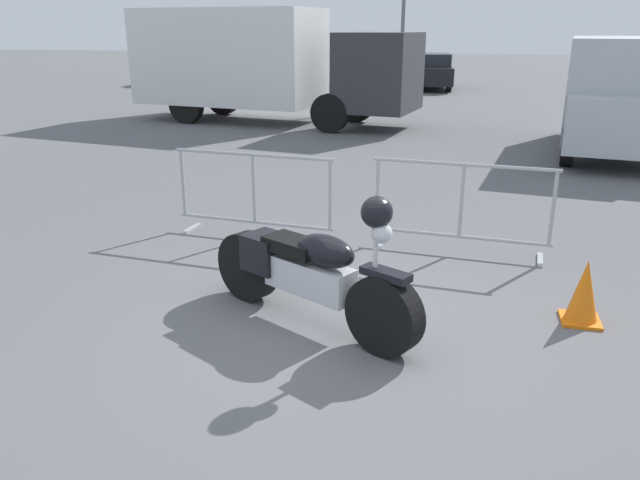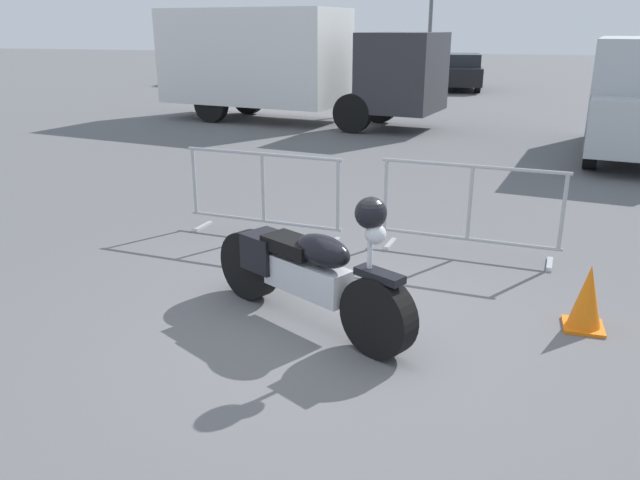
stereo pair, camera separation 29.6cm
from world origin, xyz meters
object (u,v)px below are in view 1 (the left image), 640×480
crowd_barrier_far (461,207)px  box_truck (258,61)px  motorcycle (310,271)px  pedestrian (303,75)px  parked_car_silver (177,67)px  traffic_cone (584,292)px  parked_car_black (430,71)px  crowd_barrier_near (254,195)px  parked_car_yellow (296,69)px  parked_car_blue (363,70)px  delivery_van (619,92)px  parked_car_tan (236,67)px

crowd_barrier_far → box_truck: box_truck is taller
motorcycle → pedestrian: size_ratio=1.24×
motorcycle → crowd_barrier_far: motorcycle is taller
motorcycle → parked_car_silver: parked_car_silver is taller
traffic_cone → parked_car_silver: bearing=123.0°
parked_car_black → parked_car_silver: bearing=83.2°
parked_car_black → motorcycle: bearing=175.4°
crowd_barrier_near → parked_car_yellow: 21.04m
motorcycle → parked_car_blue: bearing=126.9°
parked_car_blue → parked_car_yellow: bearing=92.8°
crowd_barrier_far → delivery_van: size_ratio=0.40×
traffic_cone → crowd_barrier_far: bearing=124.9°
motorcycle → crowd_barrier_far: 2.51m
crowd_barrier_near → box_truck: bearing=108.0°
traffic_cone → parked_car_black: bearing=97.2°
motorcycle → parked_car_silver: size_ratio=0.50×
parked_car_black → traffic_cone: 22.29m
parked_car_blue → pedestrian: bearing=165.5°
parked_car_silver → traffic_cone: 26.63m
parked_car_yellow → pedestrian: pedestrian is taller
delivery_van → parked_car_tan: 19.20m
motorcycle → parked_car_black: 22.69m
traffic_cone → parked_car_yellow: bearing=111.4°
motorcycle → parked_car_black: (-0.43, 22.69, 0.24)m
parked_car_tan → parked_car_black: bearing=-97.5°
crowd_barrier_far → parked_car_blue: bearing=102.4°
crowd_barrier_near → parked_car_yellow: size_ratio=0.47×
parked_car_silver → parked_car_black: bearing=-96.8°
motorcycle → parked_car_yellow: size_ratio=0.48×
parked_car_tan → delivery_van: bearing=-141.2°
crowd_barrier_near → pedestrian: size_ratio=1.22×
crowd_barrier_far → parked_car_tan: bearing=116.7°
box_truck → traffic_cone: bearing=-49.6°
box_truck → pedestrian: box_truck is taller
box_truck → parked_car_yellow: bearing=109.4°
motorcycle → traffic_cone: bearing=42.2°
box_truck → parked_car_black: size_ratio=1.80×
delivery_van → crowd_barrier_near: bearing=-29.2°
parked_car_tan → traffic_cone: size_ratio=7.87×
parked_car_blue → traffic_cone: (5.72, -22.47, -0.42)m
parked_car_yellow → parked_car_black: 5.85m
crowd_barrier_near → delivery_van: bearing=52.2°
traffic_cone → parked_car_blue: bearing=104.3°
parked_car_silver → motorcycle: bearing=-157.8°
crowd_barrier_near → parked_car_blue: size_ratio=0.49×
parked_car_yellow → parked_car_blue: 2.96m
crowd_barrier_near → pedestrian: (-3.11, 14.37, 0.37)m
crowd_barrier_far → parked_car_black: parked_car_black is taller
box_truck → parked_car_yellow: (-1.93, 10.87, -0.91)m
pedestrian → traffic_cone: size_ratio=2.86×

